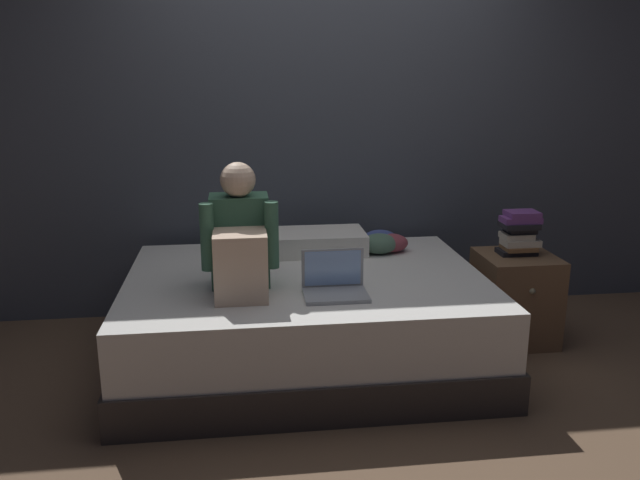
# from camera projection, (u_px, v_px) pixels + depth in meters

# --- Properties ---
(ground_plane) EXTENTS (8.00, 8.00, 0.00)m
(ground_plane) POSITION_uv_depth(u_px,v_px,m) (349.00, 383.00, 3.46)
(ground_plane) COLOR brown
(wall_back) EXTENTS (5.60, 0.10, 2.70)m
(wall_back) POSITION_uv_depth(u_px,v_px,m) (320.00, 112.00, 4.27)
(wall_back) COLOR #424751
(wall_back) RESTS_ON ground_plane
(bed) EXTENTS (2.00, 1.50, 0.52)m
(bed) POSITION_uv_depth(u_px,v_px,m) (306.00, 319.00, 3.66)
(bed) COLOR #332D2B
(bed) RESTS_ON ground_plane
(nightstand) EXTENTS (0.44, 0.46, 0.54)m
(nightstand) POSITION_uv_depth(u_px,v_px,m) (515.00, 298.00, 3.95)
(nightstand) COLOR brown
(nightstand) RESTS_ON ground_plane
(person_sitting) EXTENTS (0.39, 0.44, 0.66)m
(person_sitting) POSITION_uv_depth(u_px,v_px,m) (240.00, 243.00, 3.28)
(person_sitting) COLOR #38664C
(person_sitting) RESTS_ON bed
(laptop) EXTENTS (0.32, 0.23, 0.22)m
(laptop) POSITION_uv_depth(u_px,v_px,m) (334.00, 284.00, 3.27)
(laptop) COLOR #9EA0A5
(laptop) RESTS_ON bed
(pillow) EXTENTS (0.56, 0.36, 0.13)m
(pillow) POSITION_uv_depth(u_px,v_px,m) (319.00, 242.00, 4.02)
(pillow) COLOR silver
(pillow) RESTS_ON bed
(book_stack) EXTENTS (0.24, 0.16, 0.26)m
(book_stack) POSITION_uv_depth(u_px,v_px,m) (519.00, 233.00, 3.87)
(book_stack) COLOR black
(book_stack) RESTS_ON nightstand
(clothes_pile) EXTENTS (0.30, 0.28, 0.12)m
(clothes_pile) POSITION_uv_depth(u_px,v_px,m) (384.00, 242.00, 4.04)
(clothes_pile) COLOR #4C6B56
(clothes_pile) RESTS_ON bed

